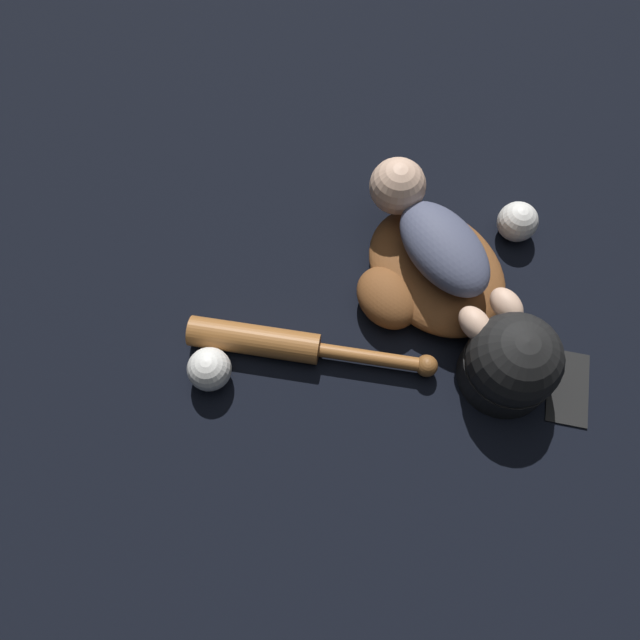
# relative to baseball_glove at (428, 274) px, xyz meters

# --- Properties ---
(ground_plane) EXTENTS (6.00, 6.00, 0.00)m
(ground_plane) POSITION_rel_baseball_glove_xyz_m (-0.00, -0.00, -0.04)
(ground_plane) COLOR black
(baseball_glove) EXTENTS (0.31, 0.29, 0.08)m
(baseball_glove) POSITION_rel_baseball_glove_xyz_m (0.00, 0.00, 0.00)
(baseball_glove) COLOR brown
(baseball_glove) RESTS_ON ground
(baby_figure) EXTENTS (0.37, 0.15, 0.10)m
(baby_figure) POSITION_rel_baseball_glove_xyz_m (0.03, -0.02, 0.08)
(baby_figure) COLOR #4C516B
(baby_figure) RESTS_ON baseball_glove
(baseball_bat) EXTENTS (0.35, 0.32, 0.05)m
(baseball_bat) POSITION_rel_baseball_glove_xyz_m (0.06, 0.29, -0.01)
(baseball_bat) COLOR #9E602D
(baseball_bat) RESTS_ON ground
(baseball) EXTENTS (0.08, 0.08, 0.08)m
(baseball) POSITION_rel_baseball_glove_xyz_m (0.10, 0.42, 0.00)
(baseball) COLOR white
(baseball) RESTS_ON ground
(baseball_spare) EXTENTS (0.08, 0.08, 0.08)m
(baseball_spare) POSITION_rel_baseball_glove_xyz_m (-0.02, -0.21, 0.00)
(baseball_spare) COLOR white
(baseball_spare) RESTS_ON ground
(baseball_cap) EXTENTS (0.24, 0.23, 0.16)m
(baseball_cap) POSITION_rel_baseball_glove_xyz_m (-0.22, 0.02, 0.03)
(baseball_cap) COLOR black
(baseball_cap) RESTS_ON ground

